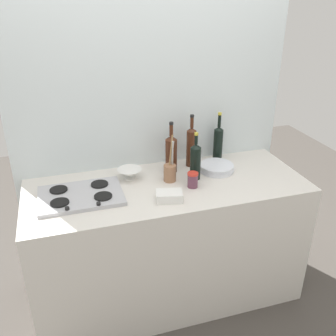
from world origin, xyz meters
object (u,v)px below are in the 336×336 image
mixing_bowl (130,173)px  condiment_jar_front (193,180)px  wine_bottle_rightmost (218,142)px  utensil_crock (170,172)px  butter_dish (169,196)px  wine_bottle_leftmost (195,161)px  stovetop_hob (81,195)px  wine_bottle_mid_right (191,146)px  wine_bottle_mid_left (171,153)px  plate_stack (217,168)px

mixing_bowl → condiment_jar_front: size_ratio=1.65×
wine_bottle_rightmost → utensil_crock: (-0.43, -0.22, -0.07)m
wine_bottle_rightmost → butter_dish: wine_bottle_rightmost is taller
wine_bottle_leftmost → utensil_crock: wine_bottle_leftmost is taller
wine_bottle_leftmost → utensil_crock: (-0.17, 0.02, -0.06)m
condiment_jar_front → wine_bottle_leftmost: bearing=61.9°
butter_dish → stovetop_hob: bearing=159.4°
wine_bottle_mid_right → wine_bottle_rightmost: bearing=10.9°
stovetop_hob → butter_dish: size_ratio=3.22×
wine_bottle_mid_right → butter_dish: bearing=-124.7°
mixing_bowl → utensil_crock: utensil_crock is taller
utensil_crock → condiment_jar_front: utensil_crock is taller
wine_bottle_leftmost → wine_bottle_rightmost: size_ratio=0.90×
mixing_bowl → utensil_crock: 0.27m
wine_bottle_mid_left → mixing_bowl: size_ratio=2.19×
utensil_crock → condiment_jar_front: size_ratio=3.19×
wine_bottle_rightmost → utensil_crock: size_ratio=1.14×
stovetop_hob → wine_bottle_rightmost: wine_bottle_rightmost is taller
wine_bottle_leftmost → butter_dish: (-0.25, -0.22, -0.10)m
stovetop_hob → wine_bottle_leftmost: (0.74, 0.03, 0.11)m
stovetop_hob → plate_stack: bearing=5.8°
wine_bottle_rightmost → mixing_bowl: 0.69m
mixing_bowl → wine_bottle_mid_left: bearing=5.3°
wine_bottle_leftmost → condiment_jar_front: 0.14m
wine_bottle_rightmost → mixing_bowl: (-0.68, -0.12, -0.10)m
stovetop_hob → plate_stack: size_ratio=2.09×
stovetop_hob → mixing_bowl: size_ratio=3.09×
wine_bottle_leftmost → condiment_jar_front: size_ratio=3.29×
wine_bottle_rightmost → utensil_crock: bearing=-152.8°
utensil_crock → wine_bottle_mid_left: bearing=69.5°
wine_bottle_mid_left → stovetop_hob: bearing=-163.8°
plate_stack → butter_dish: butter_dish is taller
mixing_bowl → butter_dish: size_ratio=1.04×
wine_bottle_leftmost → condiment_jar_front: (-0.06, -0.10, -0.08)m
wine_bottle_mid_right → wine_bottle_leftmost: bearing=-102.3°
wine_bottle_leftmost → wine_bottle_rightmost: bearing=42.3°
stovetop_hob → plate_stack: (0.93, 0.09, 0.01)m
plate_stack → wine_bottle_mid_right: size_ratio=0.64×
plate_stack → wine_bottle_leftmost: (-0.18, -0.06, 0.10)m
plate_stack → wine_bottle_rightmost: size_ratio=0.67×
plate_stack → wine_bottle_mid_right: wine_bottle_mid_right is taller
wine_bottle_mid_left → wine_bottle_rightmost: bearing=13.4°
plate_stack → wine_bottle_leftmost: size_ratio=0.74×
wine_bottle_leftmost → wine_bottle_mid_right: (0.04, 0.20, 0.02)m
stovetop_hob → wine_bottle_mid_right: 0.83m
wine_bottle_mid_left → wine_bottle_rightmost: 0.39m
wine_bottle_mid_right → butter_dish: 0.52m
wine_bottle_mid_right → condiment_jar_front: (-0.10, -0.30, -0.10)m
mixing_bowl → utensil_crock: bearing=-23.1°
plate_stack → utensil_crock: utensil_crock is taller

